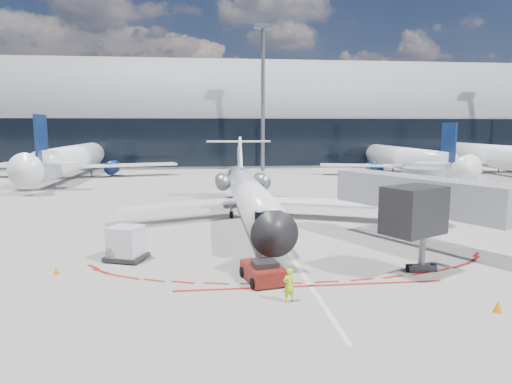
{
  "coord_description": "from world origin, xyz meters",
  "views": [
    {
      "loc": [
        -5.26,
        -33.49,
        8.14
      ],
      "look_at": [
        -1.33,
        1.94,
        2.96
      ],
      "focal_mm": 32.0,
      "sensor_mm": 36.0,
      "label": 1
    }
  ],
  "objects": [
    {
      "name": "pushback_tug",
      "position": [
        -2.32,
        -10.49,
        0.52
      ],
      "size": [
        2.4,
        4.6,
        1.17
      ],
      "rotation": [
        0.0,
        0.0,
        0.2
      ],
      "color": "#5B140D",
      "rests_on": "ground"
    },
    {
      "name": "regional_jet",
      "position": [
        -1.59,
        5.13,
        2.34
      ],
      "size": [
        22.66,
        27.94,
        7.0
      ],
      "color": "white",
      "rests_on": "ground"
    },
    {
      "name": "safety_cone_left",
      "position": [
        -13.57,
        -8.13,
        0.22
      ],
      "size": [
        0.32,
        0.32,
        0.45
      ],
      "primitive_type": "cone",
      "color": "orange",
      "rests_on": "ground"
    },
    {
      "name": "bg_airliner_2",
      "position": [
        43.93,
        42.6,
        5.77
      ],
      "size": [
        35.67,
        37.77,
        11.54
      ],
      "primitive_type": null,
      "color": "white",
      "rests_on": "ground"
    },
    {
      "name": "safety_cone_right",
      "position": [
        7.43,
        -15.68,
        0.28
      ],
      "size": [
        0.4,
        0.4,
        0.56
      ],
      "primitive_type": "cone",
      "color": "orange",
      "rests_on": "ground"
    },
    {
      "name": "light_mast_centre",
      "position": [
        5.0,
        48.0,
        12.5
      ],
      "size": [
        0.7,
        0.7,
        25.0
      ],
      "primitive_type": "cylinder",
      "color": "slate",
      "rests_on": "ground"
    },
    {
      "name": "ground",
      "position": [
        0.0,
        0.0,
        0.0
      ],
      "size": [
        260.0,
        260.0,
        0.0
      ],
      "primitive_type": "plane",
      "color": "gray",
      "rests_on": "ground"
    },
    {
      "name": "jet_bridge",
      "position": [
        9.79,
        -3.01,
        3.01
      ],
      "size": [
        10.03,
        15.2,
        4.9
      ],
      "color": "#979AA0",
      "rests_on": "ground"
    },
    {
      "name": "terminal_building",
      "position": [
        0.0,
        64.97,
        8.52
      ],
      "size": [
        150.0,
        24.15,
        24.0
      ],
      "color": "gray",
      "rests_on": "ground"
    },
    {
      "name": "uld_container",
      "position": [
        -10.16,
        -5.81,
        1.05
      ],
      "size": [
        2.77,
        2.57,
        2.11
      ],
      "rotation": [
        0.0,
        0.0,
        -0.36
      ],
      "color": "black",
      "rests_on": "ground"
    },
    {
      "name": "bg_airliner_0",
      "position": [
        -25.81,
        42.63,
        5.97
      ],
      "size": [
        36.91,
        39.08,
        11.94
      ],
      "primitive_type": null,
      "color": "white",
      "rests_on": "ground"
    },
    {
      "name": "apron_centerline",
      "position": [
        0.0,
        2.0,
        0.01
      ],
      "size": [
        0.25,
        40.0,
        0.01
      ],
      "primitive_type": "cube",
      "color": "silver",
      "rests_on": "ground"
    },
    {
      "name": "apron_stop_bar",
      "position": [
        0.0,
        -11.5,
        0.01
      ],
      "size": [
        14.0,
        0.25,
        0.01
      ],
      "primitive_type": "cube",
      "color": "maroon",
      "rests_on": "ground"
    },
    {
      "name": "bg_airliner_1",
      "position": [
        27.82,
        39.98,
        5.36
      ],
      "size": [
        33.16,
        35.11,
        10.73
      ],
      "primitive_type": null,
      "color": "white",
      "rests_on": "ground"
    },
    {
      "name": "ramp_worker",
      "position": [
        -1.5,
        -13.45,
        0.81
      ],
      "size": [
        0.68,
        0.56,
        1.62
      ],
      "primitive_type": "imported",
      "rotation": [
        0.0,
        0.0,
        3.47
      ],
      "color": "#BFFF1A",
      "rests_on": "ground"
    }
  ]
}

